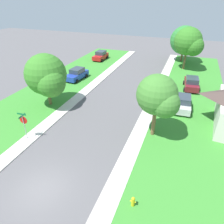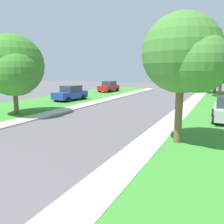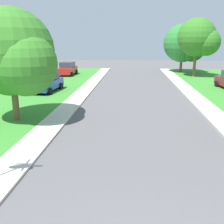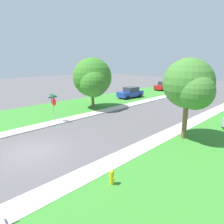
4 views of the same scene
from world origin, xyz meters
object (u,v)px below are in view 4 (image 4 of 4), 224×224
tree_sidewalk_mid (190,85)px  fire_hydrant (112,177)px  stop_sign_far_corner (53,103)px  car_blue_behind_trees (130,93)px  tree_sidewalk_near (93,79)px  car_red_near_corner (164,86)px

tree_sidewalk_mid → fire_hydrant: (0.12, -8.04, -3.69)m
stop_sign_far_corner → car_blue_behind_trees: 15.65m
stop_sign_far_corner → tree_sidewalk_mid: (11.05, 4.59, 2.24)m
stop_sign_far_corner → tree_sidewalk_mid: size_ratio=0.46×
fire_hydrant → stop_sign_far_corner: bearing=162.9°
fire_hydrant → tree_sidewalk_near: bearing=142.7°
stop_sign_far_corner → car_red_near_corner: 27.10m
car_red_near_corner → tree_sidewalk_near: size_ratio=0.70×
car_blue_behind_trees → tree_sidewalk_near: (1.36, -8.88, 2.83)m
car_red_near_corner → tree_sidewalk_near: 20.69m
stop_sign_far_corner → tree_sidewalk_mid: 12.18m
car_red_near_corner → fire_hydrant: car_red_near_corner is taller
car_red_near_corner → tree_sidewalk_mid: tree_sidewalk_mid is taller
car_blue_behind_trees → tree_sidewalk_near: tree_sidewalk_near is taller
car_red_near_corner → car_blue_behind_trees: bearing=-85.7°
car_blue_behind_trees → fire_hydrant: bearing=-52.7°
stop_sign_far_corner → tree_sidewalk_near: 6.90m
car_red_near_corner → fire_hydrant: bearing=-63.3°
tree_sidewalk_near → fire_hydrant: 16.60m
car_red_near_corner → tree_sidewalk_near: (2.23, -20.37, 2.83)m
stop_sign_far_corner → fire_hydrant: size_ratio=3.34×
car_blue_behind_trees → stop_sign_far_corner: bearing=-78.4°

